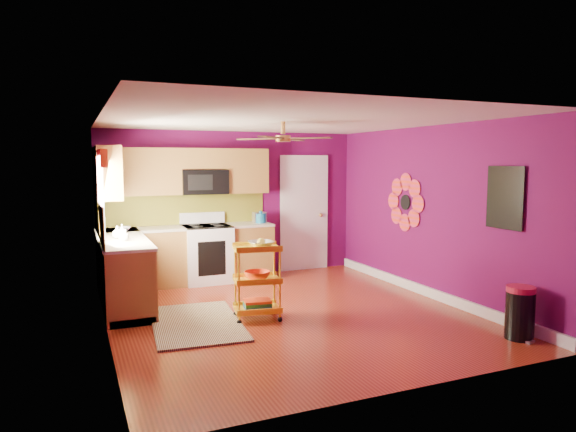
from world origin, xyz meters
name	(u,v)px	position (x,y,z in m)	size (l,w,h in m)	color
ground	(289,313)	(0.00, 0.00, 0.00)	(5.00, 5.00, 0.00)	maroon
room_envelope	(291,189)	(0.03, 0.00, 1.63)	(4.54, 5.04, 2.52)	#5A0A48
lower_cabinets	(161,264)	(-1.35, 1.82, 0.43)	(2.81, 2.31, 0.94)	brown
electric_range	(207,253)	(-0.55, 2.17, 0.48)	(0.76, 0.66, 1.13)	white
upper_cabinetry	(162,173)	(-1.24, 2.17, 1.80)	(2.80, 2.30, 1.26)	brown
left_window	(100,181)	(-2.22, 1.05, 1.74)	(0.08, 1.35, 1.08)	white
panel_door	(304,214)	(1.35, 2.47, 1.02)	(0.95, 0.11, 2.15)	white
right_wall_art	(446,200)	(2.23, -0.34, 1.44)	(0.04, 2.74, 1.04)	black
ceiling_fan	(283,138)	(0.00, 0.20, 2.29)	(1.01, 1.01, 0.26)	#BF8C3F
shag_rug	(196,323)	(-1.22, 0.04, 0.01)	(1.04, 1.70, 0.02)	#322110
rolling_cart	(258,278)	(-0.46, -0.07, 0.53)	(0.63, 0.51, 1.03)	yellow
trash_can	(520,313)	(1.99, -1.91, 0.30)	(0.38, 0.38, 0.60)	black
teal_kettle	(261,218)	(0.40, 2.18, 1.02)	(0.18, 0.18, 0.21)	#136790
toaster	(259,217)	(0.40, 2.24, 1.03)	(0.22, 0.15, 0.18)	beige
soap_bottle_a	(122,232)	(-1.96, 1.12, 1.04)	(0.09, 0.09, 0.20)	#EA3F72
soap_bottle_b	(117,232)	(-2.02, 1.23, 1.03)	(0.13, 0.13, 0.17)	white
counter_dish	(123,229)	(-1.86, 2.06, 0.97)	(0.23, 0.23, 0.06)	white
counter_cup	(124,238)	(-1.95, 0.96, 0.98)	(0.11, 0.11, 0.09)	white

